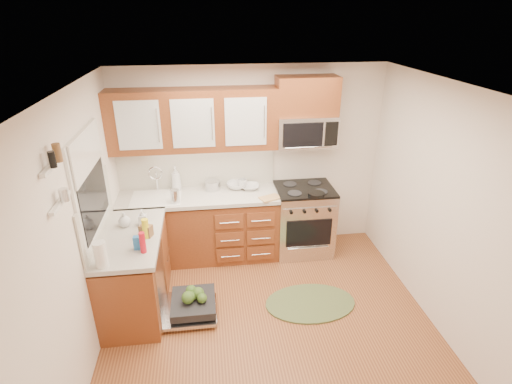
{
  "coord_description": "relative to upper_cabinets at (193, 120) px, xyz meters",
  "views": [
    {
      "loc": [
        -0.59,
        -3.26,
        3.09
      ],
      "look_at": [
        -0.05,
        0.85,
        1.2
      ],
      "focal_mm": 28.0,
      "sensor_mm": 36.0,
      "label": 1
    }
  ],
  "objects": [
    {
      "name": "range",
      "position": [
        1.41,
        -0.15,
        -1.4
      ],
      "size": [
        0.76,
        0.64,
        0.95
      ],
      "primitive_type": null,
      "color": "silver",
      "rests_on": "ground"
    },
    {
      "name": "cabinet_over_mw",
      "position": [
        1.41,
        0.0,
        0.26
      ],
      "size": [
        0.76,
        0.35,
        0.47
      ],
      "primitive_type": "cube",
      "color": "#642E16",
      "rests_on": "ground"
    },
    {
      "name": "wooden_box",
      "position": [
        -0.53,
        -1.09,
        -0.89
      ],
      "size": [
        0.15,
        0.13,
        0.13
      ],
      "primitive_type": "cube",
      "rotation": [
        0.0,
        0.0,
        -0.38
      ],
      "color": "brown",
      "rests_on": "countertop_left"
    },
    {
      "name": "countertop_left",
      "position": [
        -0.71,
        -1.05,
        -0.97
      ],
      "size": [
        0.64,
        1.27,
        0.05
      ],
      "primitive_type": "cube",
      "color": "beige",
      "rests_on": "base_cabinet_left"
    },
    {
      "name": "skillet",
      "position": [
        1.49,
        -0.4,
        -0.91
      ],
      "size": [
        0.24,
        0.24,
        0.04
      ],
      "primitive_type": "cylinder",
      "rotation": [
        0.0,
        0.0,
        -0.19
      ],
      "color": "black",
      "rests_on": "range"
    },
    {
      "name": "window",
      "position": [
        -1.01,
        -1.07,
        -0.32
      ],
      "size": [
        0.03,
        1.05,
        1.05
      ],
      "primitive_type": null,
      "color": "white",
      "rests_on": "ground"
    },
    {
      "name": "soap_bottle_a",
      "position": [
        -0.27,
        0.07,
        -0.79
      ],
      "size": [
        0.13,
        0.13,
        0.33
      ],
      "primitive_type": "imported",
      "rotation": [
        0.0,
        0.0,
        -0.04
      ],
      "color": "#999999",
      "rests_on": "countertop_back"
    },
    {
      "name": "backsplash_back",
      "position": [
        0.0,
        0.16,
        -0.67
      ],
      "size": [
        2.05,
        0.02,
        0.57
      ],
      "primitive_type": "cube",
      "color": "#B7B2A4",
      "rests_on": "ground"
    },
    {
      "name": "countertop_back",
      "position": [
        0.0,
        -0.14,
        -0.97
      ],
      "size": [
        2.07,
        0.64,
        0.05
      ],
      "primitive_type": "cube",
      "color": "beige",
      "rests_on": "base_cabinet_back"
    },
    {
      "name": "dishwasher",
      "position": [
        -0.13,
        -1.27,
        -1.77
      ],
      "size": [
        0.7,
        0.6,
        0.2
      ],
      "primitive_type": null,
      "color": "silver",
      "rests_on": "ground"
    },
    {
      "name": "wall_left",
      "position": [
        -1.02,
        -1.57,
        -0.62
      ],
      "size": [
        0.04,
        3.5,
        2.5
      ],
      "primitive_type": "cube",
      "color": "silver",
      "rests_on": "ground"
    },
    {
      "name": "cup",
      "position": [
        0.59,
        0.07,
        -0.9
      ],
      "size": [
        0.17,
        0.17,
        0.1
      ],
      "primitive_type": "imported",
      "rotation": [
        0.0,
        0.0,
        0.39
      ],
      "color": "#999999",
      "rests_on": "countertop_back"
    },
    {
      "name": "wall_right",
      "position": [
        2.48,
        -1.57,
        -0.62
      ],
      "size": [
        0.04,
        3.5,
        2.5
      ],
      "primitive_type": "cube",
      "color": "silver",
      "rests_on": "ground"
    },
    {
      "name": "cutting_board",
      "position": [
        0.91,
        -0.35,
        -0.94
      ],
      "size": [
        0.3,
        0.25,
        0.02
      ],
      "primitive_type": "cube",
      "rotation": [
        0.0,
        0.0,
        0.39
      ],
      "color": "tan",
      "rests_on": "countertop_back"
    },
    {
      "name": "canister",
      "position": [
        -0.27,
        -0.32,
        -0.86
      ],
      "size": [
        0.13,
        0.13,
        0.18
      ],
      "primitive_type": "cylinder",
      "rotation": [
        0.0,
        0.0,
        0.15
      ],
      "color": "silver",
      "rests_on": "countertop_back"
    },
    {
      "name": "rug",
      "position": [
        1.24,
        -1.29,
        -1.86
      ],
      "size": [
        1.21,
        1.0,
        0.02
      ],
      "primitive_type": null,
      "rotation": [
        0.0,
        0.0,
        0.35
      ],
      "color": "#57663A",
      "rests_on": "ground"
    },
    {
      "name": "soap_bottle_c",
      "position": [
        -0.79,
        -0.85,
        -0.86
      ],
      "size": [
        0.14,
        0.14,
        0.17
      ],
      "primitive_type": "imported",
      "rotation": [
        0.0,
        0.0,
        0.04
      ],
      "color": "#999999",
      "rests_on": "countertop_left"
    },
    {
      "name": "paper_towel_roll",
      "position": [
        -0.88,
        -1.59,
        -0.82
      ],
      "size": [
        0.15,
        0.15,
        0.26
      ],
      "primitive_type": "cylinder",
      "rotation": [
        0.0,
        0.0,
        -0.3
      ],
      "color": "white",
      "rests_on": "countertop_left"
    },
    {
      "name": "soap_bottle_b",
      "position": [
        -0.6,
        -0.85,
        -0.85
      ],
      "size": [
        0.09,
        0.09,
        0.19
      ],
      "primitive_type": "imported",
      "rotation": [
        0.0,
        0.0,
        0.04
      ],
      "color": "#999999",
      "rests_on": "countertop_left"
    },
    {
      "name": "bowl_a",
      "position": [
        0.69,
        -0.02,
        -0.92
      ],
      "size": [
        0.26,
        0.26,
        0.06
      ],
      "primitive_type": "imported",
      "rotation": [
        0.0,
        0.0,
        -0.06
      ],
      "color": "#999999",
      "rests_on": "countertop_back"
    },
    {
      "name": "backsplash_left",
      "position": [
        -1.01,
        -1.05,
        -0.67
      ],
      "size": [
        0.02,
        1.25,
        0.57
      ],
      "primitive_type": "cube",
      "color": "#B7B2A4",
      "rests_on": "ground"
    },
    {
      "name": "mustard_bottle",
      "position": [
        -0.53,
        -1.12,
        -0.84
      ],
      "size": [
        0.08,
        0.08,
        0.22
      ],
      "primitive_type": "cylinder",
      "rotation": [
        0.0,
        0.0,
        0.21
      ],
      "color": "yellow",
      "rests_on": "countertop_left"
    },
    {
      "name": "shelf_lower",
      "position": [
        -0.99,
        -1.92,
        -0.12
      ],
      "size": [
        0.04,
        0.4,
        0.03
      ],
      "primitive_type": "cube",
      "color": "white",
      "rests_on": "ground"
    },
    {
      "name": "blue_carton",
      "position": [
        -0.58,
        -1.34,
        -0.88
      ],
      "size": [
        0.09,
        0.06,
        0.14
      ],
      "primitive_type": "cube",
      "rotation": [
        0.0,
        0.0,
        -0.02
      ],
      "color": "#276DB8",
      "rests_on": "countertop_left"
    },
    {
      "name": "red_bottle",
      "position": [
        -0.52,
        -1.4,
        -0.84
      ],
      "size": [
        0.06,
        0.06,
        0.22
      ],
      "primitive_type": "cylinder",
      "rotation": [
        0.0,
        0.0,
        -0.12
      ],
      "color": "red",
      "rests_on": "countertop_left"
    },
    {
      "name": "base_cabinet_left",
      "position": [
        -0.72,
        -1.05,
        -1.45
      ],
      "size": [
        0.6,
        1.25,
        0.85
      ],
      "primitive_type": "cube",
      "color": "#642E16",
      "rests_on": "ground"
    },
    {
      "name": "wall_back",
      "position": [
        0.73,
        0.18,
        -0.62
      ],
      "size": [
        3.5,
        0.04,
        2.5
      ],
      "primitive_type": "cube",
      "color": "silver",
      "rests_on": "ground"
    },
    {
      "name": "upper_cabinets",
      "position": [
        0.0,
        0.0,
        0.0
      ],
      "size": [
        2.05,
        0.35,
        0.75
      ],
      "primitive_type": null,
      "color": "#642E16",
      "rests_on": "ground"
    },
    {
      "name": "wall_front",
      "position": [
        0.73,
        -3.33,
        -0.62
      ],
      "size": [
        3.5,
        0.04,
        2.5
      ],
      "primitive_type": "cube",
      "color": "silver",
      "rests_on": "ground"
    },
    {
      "name": "stock_pot",
      "position": [
        0.2,
        0.03,
        -0.89
      ],
      "size": [
        0.24,
        0.24,
        0.12
      ],
      "primitive_type": "cylinder",
      "rotation": [
        0.0,
        0.0,
        0.17
      ],
      "color": "silver",
      "rests_on": "countertop_back"
    },
    {
      "name": "ceiling",
      "position": [
        0.73,
        -1.57,
        0.62
      ],
      "size": [
        3.5,
        3.5,
        0.0
      ],
      "primitive_type": "plane",
      "rotation": [
        3.14,
        0.0,
        0.0
      ],
      "color": "white",
      "rests_on": "ground"
    },
    {
      "name": "shelf_upper",
      "position": [
        -0.99,
        -1.92,
        0.17
      ],
      "size": [
        0.04,
        0.4,
        0.03
      ],
      "primitive_type": "cube",
      "color": "white",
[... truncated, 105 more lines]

